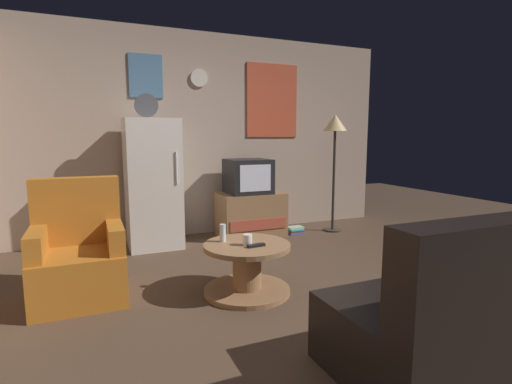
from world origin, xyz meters
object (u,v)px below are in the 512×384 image
(standing_lamp, at_px, (335,132))
(armchair, at_px, (79,257))
(mug_ceramic_white, at_px, (247,240))
(fridge, at_px, (153,183))
(couch, at_px, (483,313))
(wine_glass, at_px, (223,233))
(coffee_table, at_px, (247,268))
(book_stack, at_px, (295,230))
(crt_tv, at_px, (248,176))
(tv_stand, at_px, (251,214))
(remote_control, at_px, (256,245))

(standing_lamp, xyz_separation_m, armchair, (-3.18, -1.10, -1.02))
(mug_ceramic_white, height_order, armchair, armchair)
(fridge, relative_size, couch, 1.04)
(wine_glass, xyz_separation_m, armchair, (-1.11, 0.32, -0.16))
(coffee_table, relative_size, armchair, 0.75)
(standing_lamp, distance_m, couch, 3.39)
(standing_lamp, bearing_deg, coffee_table, -140.73)
(couch, xyz_separation_m, book_stack, (0.51, 3.10, -0.27))
(crt_tv, relative_size, standing_lamp, 0.34)
(tv_stand, relative_size, crt_tv, 1.56)
(tv_stand, relative_size, book_stack, 3.97)
(fridge, xyz_separation_m, standing_lamp, (2.39, -0.19, 0.60))
(tv_stand, distance_m, coffee_table, 1.91)
(coffee_table, xyz_separation_m, armchair, (-1.28, 0.45, 0.13))
(remote_control, xyz_separation_m, book_stack, (1.31, 1.73, -0.39))
(crt_tv, bearing_deg, fridge, -179.41)
(fridge, relative_size, standing_lamp, 1.11)
(fridge, height_order, coffee_table, fridge)
(crt_tv, height_order, remote_control, crt_tv)
(fridge, height_order, tv_stand, fridge)
(armchair, bearing_deg, mug_ceramic_white, -21.54)
(armchair, distance_m, book_stack, 2.88)
(fridge, xyz_separation_m, coffee_table, (0.49, -1.74, -0.54))
(standing_lamp, xyz_separation_m, book_stack, (-0.56, 0.06, -1.31))
(couch, distance_m, book_stack, 3.16)
(tv_stand, distance_m, couch, 3.24)
(standing_lamp, bearing_deg, remote_control, -138.23)
(wine_glass, height_order, mug_ceramic_white, wine_glass)
(standing_lamp, relative_size, couch, 0.94)
(coffee_table, bearing_deg, standing_lamp, 39.27)
(crt_tv, relative_size, book_stack, 2.55)
(fridge, distance_m, book_stack, 1.97)
(fridge, distance_m, couch, 3.52)
(tv_stand, distance_m, mug_ceramic_white, 1.97)
(tv_stand, height_order, couch, couch)
(wine_glass, xyz_separation_m, mug_ceramic_white, (0.15, -0.18, -0.03))
(mug_ceramic_white, distance_m, armchair, 1.37)
(crt_tv, distance_m, standing_lamp, 1.33)
(fridge, relative_size, crt_tv, 3.28)
(remote_control, bearing_deg, coffee_table, 100.93)
(fridge, height_order, wine_glass, fridge)
(fridge, bearing_deg, remote_control, -74.26)
(tv_stand, height_order, mug_ceramic_white, tv_stand)
(standing_lamp, distance_m, remote_control, 2.67)
(wine_glass, bearing_deg, crt_tv, 61.42)
(wine_glass, bearing_deg, remote_control, -51.52)
(tv_stand, distance_m, book_stack, 0.65)
(standing_lamp, xyz_separation_m, coffee_table, (-1.90, -1.55, -1.15))
(coffee_table, bearing_deg, wine_glass, 140.57)
(standing_lamp, height_order, wine_glass, standing_lamp)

